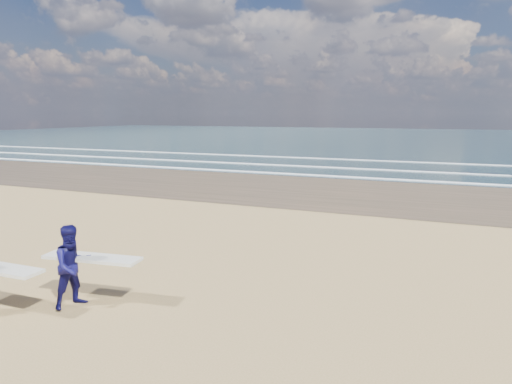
% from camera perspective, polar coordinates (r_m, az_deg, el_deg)
% --- Properties ---
extents(surfer_far, '(2.25, 1.28, 1.79)m').
position_cam_1_polar(surfer_far, '(10.59, -21.73, -8.51)').
color(surfer_far, '#0E0C45').
rests_on(surfer_far, ground).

